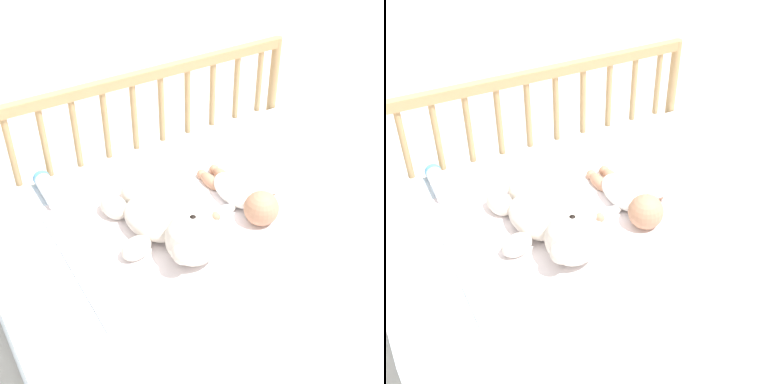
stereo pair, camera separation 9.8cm
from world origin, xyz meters
The scene contains 7 objects.
ground_plane centered at (0.00, 0.00, 0.00)m, with size 12.00×12.00×0.00m, color silver.
crib_mattress centered at (0.00, 0.00, 0.21)m, with size 1.25×0.71×0.42m.
crib_rail centered at (0.00, 0.38, 0.52)m, with size 1.25×0.04×0.71m.
blanket centered at (-0.03, -0.05, 0.43)m, with size 0.78×0.54×0.01m.
teddy_bear centered at (-0.13, -0.12, 0.48)m, with size 0.31×0.43×0.16m.
baby centered at (0.14, -0.09, 0.46)m, with size 0.26×0.35×0.11m.
baby_bottle centered at (-0.36, 0.28, 0.45)m, with size 0.05×0.19×0.05m.
Camera 2 is at (-0.57, -1.16, 1.49)m, focal length 50.00 mm.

